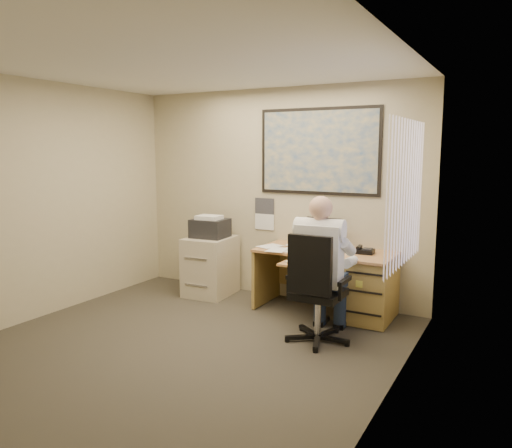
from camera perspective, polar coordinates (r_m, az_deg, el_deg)
The scene contains 8 objects.
room_shell at distance 4.60m, azimuth -10.23°, elevation 1.24°, with size 4.00×4.50×2.70m.
desk at distance 5.89m, azimuth 10.98°, elevation -6.21°, with size 1.60×0.97×1.11m.
world_map at distance 6.21m, azimuth 7.15°, elevation 8.23°, with size 1.56×0.03×1.06m, color #1E4C93.
wall_calendar at distance 6.59m, azimuth 0.98°, elevation 1.15°, with size 0.28×0.01×0.42m, color white.
window_blinds at distance 4.45m, azimuth 16.93°, elevation 3.37°, with size 0.06×1.40×1.30m, color beige, non-canonical shape.
filing_cabinet at distance 6.69m, azimuth -5.22°, elevation -4.18°, with size 0.60×0.70×1.07m.
office_chair at distance 5.09m, azimuth 6.87°, elevation -9.83°, with size 0.67×0.67×1.12m.
person at distance 5.05m, azimuth 7.31°, elevation -5.15°, with size 0.63×0.89×1.47m, color white, non-canonical shape.
Camera 1 is at (2.88, -3.55, 1.92)m, focal length 35.00 mm.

